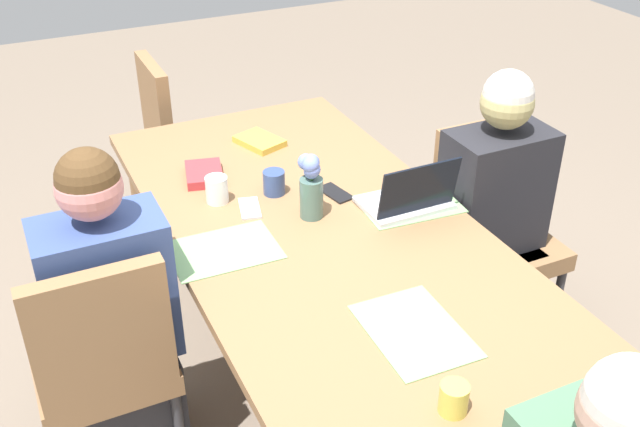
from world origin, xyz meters
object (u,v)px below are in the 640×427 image
object	(u,v)px
chair_head_right_right_near	(181,134)
chair_near_left_near	(490,221)
dining_table	(320,242)
person_near_left_near	(490,228)
person_far_left_far	(115,331)
flower_vase	(311,183)
chair_far_left_far	(103,357)
laptop_near_left_near	(409,198)
phone_black	(335,193)
book_red_cover	(204,174)
book_blue_cover	(260,141)
coffee_mug_near_right	(217,190)
phone_silver	(250,208)
coffee_mug_centre_left	(454,398)
coffee_mug_near_left	(274,182)

from	to	relation	value
chair_head_right_right_near	chair_near_left_near	bearing A→B (deg)	-146.27
dining_table	person_near_left_near	xyz separation A→B (m)	(-0.02, -0.75, -0.14)
person_far_left_far	flower_vase	size ratio (longest dim) A/B	4.81
chair_far_left_far	chair_head_right_right_near	xyz separation A→B (m)	(1.53, -0.71, 0.00)
person_far_left_far	laptop_near_left_near	xyz separation A→B (m)	(-0.02, -1.10, 0.25)
chair_near_left_near	person_near_left_near	bearing A→B (deg)	141.24
person_far_left_far	phone_black	xyz separation A→B (m)	(0.19, -0.90, 0.21)
laptop_near_left_near	book_red_cover	bearing A→B (deg)	47.46
person_near_left_near	book_blue_cover	size ratio (longest dim) A/B	5.97
chair_far_left_far	laptop_near_left_near	size ratio (longest dim) A/B	2.81
chair_head_right_right_near	laptop_near_left_near	size ratio (longest dim) A/B	2.81
chair_far_left_far	flower_vase	distance (m)	0.91
dining_table	phone_black	distance (m)	0.25
flower_vase	phone_black	world-z (taller)	flower_vase
coffee_mug_near_right	book_blue_cover	xyz separation A→B (m)	(0.39, -0.32, -0.04)
coffee_mug_near_right	phone_black	bearing A→B (deg)	-108.12
person_far_left_far	flower_vase	distance (m)	0.83
chair_near_left_near	flower_vase	bearing A→B (deg)	89.03
flower_vase	book_blue_cover	xyz separation A→B (m)	(0.64, -0.05, -0.12)
chair_far_left_far	book_blue_cover	world-z (taller)	chair_far_left_far
person_near_left_near	chair_far_left_far	distance (m)	1.57
phone_black	dining_table	bearing A→B (deg)	128.79
person_near_left_near	phone_black	distance (m)	0.67
flower_vase	phone_silver	xyz separation A→B (m)	(0.14, 0.18, -0.13)
chair_near_left_near	phone_black	xyz separation A→B (m)	(0.12, 0.66, 0.24)
book_red_cover	phone_silver	distance (m)	0.31
chair_near_left_near	book_red_cover	distance (m)	1.19
chair_near_left_near	coffee_mug_centre_left	xyz separation A→B (m)	(-1.00, 0.89, 0.27)
laptop_near_left_near	chair_near_left_near	bearing A→B (deg)	-78.69
flower_vase	laptop_near_left_near	world-z (taller)	flower_vase
chair_head_right_right_near	coffee_mug_near_right	size ratio (longest dim) A/B	8.90
person_near_left_near	phone_silver	distance (m)	0.99
chair_far_left_far	coffee_mug_near_left	size ratio (longest dim) A/B	9.77
coffee_mug_near_right	coffee_mug_centre_left	xyz separation A→B (m)	(-1.26, -0.20, -0.01)
coffee_mug_near_left	phone_silver	size ratio (longest dim) A/B	0.61
dining_table	phone_black	bearing A→B (deg)	-39.65
coffee_mug_centre_left	book_blue_cover	size ratio (longest dim) A/B	0.42
flower_vase	person_far_left_far	bearing A→B (deg)	96.43
chair_near_left_near	flower_vase	xyz separation A→B (m)	(0.01, 0.82, 0.37)
coffee_mug_near_right	coffee_mug_near_left	bearing A→B (deg)	-98.68
chair_near_left_near	coffee_mug_near_left	bearing A→B (deg)	75.41
coffee_mug_near_right	coffee_mug_centre_left	world-z (taller)	coffee_mug_near_right
dining_table	book_blue_cover	distance (m)	0.72
chair_head_right_right_near	laptop_near_left_near	distance (m)	1.57
chair_near_left_near	book_blue_cover	distance (m)	1.03
coffee_mug_near_left	person_far_left_far	bearing A→B (deg)	113.11
chair_far_left_far	phone_silver	bearing A→B (deg)	-64.50
dining_table	person_far_left_far	world-z (taller)	person_far_left_far
phone_silver	chair_far_left_far	bearing A→B (deg)	-50.05
chair_near_left_near	person_near_left_near	xyz separation A→B (m)	(-0.07, 0.06, 0.03)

